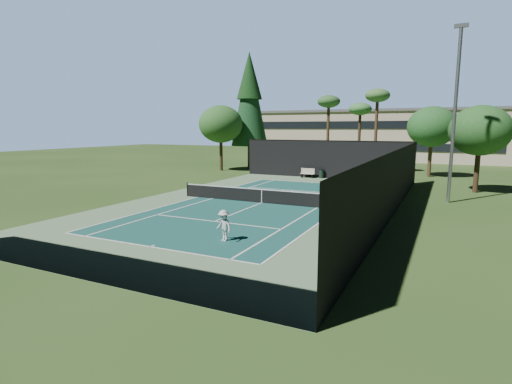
{
  "coord_description": "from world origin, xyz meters",
  "views": [
    {
      "loc": [
        11.8,
        -25.41,
        5.29
      ],
      "look_at": [
        1.0,
        -3.0,
        1.3
      ],
      "focal_mm": 28.0,
      "sensor_mm": 36.0,
      "label": 1
    }
  ],
  "objects_px": {
    "tennis_ball_b": "(238,191)",
    "park_bench": "(308,173)",
    "trash_bin": "(321,174)",
    "tennis_ball_a": "(117,227)",
    "tennis_ball_c": "(294,194)",
    "tennis_net": "(262,195)",
    "player": "(224,226)",
    "tennis_ball_d": "(216,190)"
  },
  "relations": [
    {
      "from": "tennis_ball_b",
      "to": "park_bench",
      "type": "distance_m",
      "value": 11.7
    },
    {
      "from": "tennis_ball_b",
      "to": "trash_bin",
      "type": "relative_size",
      "value": 0.06
    },
    {
      "from": "tennis_ball_a",
      "to": "tennis_ball_c",
      "type": "distance_m",
      "value": 15.36
    },
    {
      "from": "tennis_net",
      "to": "player",
      "type": "distance_m",
      "value": 9.91
    },
    {
      "from": "player",
      "to": "tennis_ball_d",
      "type": "relative_size",
      "value": 21.54
    },
    {
      "from": "tennis_net",
      "to": "tennis_ball_d",
      "type": "distance_m",
      "value": 7.06
    },
    {
      "from": "player",
      "to": "tennis_ball_a",
      "type": "distance_m",
      "value": 6.5
    },
    {
      "from": "tennis_ball_c",
      "to": "park_bench",
      "type": "relative_size",
      "value": 0.04
    },
    {
      "from": "tennis_net",
      "to": "tennis_ball_c",
      "type": "distance_m",
      "value": 4.83
    },
    {
      "from": "player",
      "to": "tennis_ball_c",
      "type": "xyz_separation_m",
      "value": [
        -1.76,
        14.34,
        -0.72
      ]
    },
    {
      "from": "tennis_net",
      "to": "tennis_ball_a",
      "type": "xyz_separation_m",
      "value": [
        -3.96,
        -9.88,
        -0.53
      ]
    },
    {
      "from": "tennis_ball_a",
      "to": "tennis_ball_d",
      "type": "height_order",
      "value": "tennis_ball_d"
    },
    {
      "from": "player",
      "to": "tennis_ball_c",
      "type": "bearing_deg",
      "value": 118.93
    },
    {
      "from": "tennis_net",
      "to": "tennis_ball_c",
      "type": "bearing_deg",
      "value": 81.24
    },
    {
      "from": "tennis_net",
      "to": "tennis_ball_c",
      "type": "relative_size",
      "value": 207.31
    },
    {
      "from": "player",
      "to": "tennis_ball_d",
      "type": "distance_m",
      "value": 15.77
    },
    {
      "from": "player",
      "to": "park_bench",
      "type": "height_order",
      "value": "player"
    },
    {
      "from": "tennis_ball_b",
      "to": "tennis_ball_c",
      "type": "xyz_separation_m",
      "value": [
        4.79,
        0.81,
        0.0
      ]
    },
    {
      "from": "tennis_ball_a",
      "to": "tennis_ball_c",
      "type": "bearing_deg",
      "value": 72.2
    },
    {
      "from": "player",
      "to": "tennis_ball_a",
      "type": "relative_size",
      "value": 25.84
    },
    {
      "from": "tennis_ball_d",
      "to": "tennis_ball_a",
      "type": "bearing_deg",
      "value": -81.41
    },
    {
      "from": "tennis_ball_a",
      "to": "trash_bin",
      "type": "xyz_separation_m",
      "value": [
        3.69,
        25.61,
        0.45
      ]
    },
    {
      "from": "park_bench",
      "to": "tennis_ball_b",
      "type": "bearing_deg",
      "value": -101.6
    },
    {
      "from": "tennis_ball_a",
      "to": "park_bench",
      "type": "distance_m",
      "value": 25.37
    },
    {
      "from": "tennis_net",
      "to": "trash_bin",
      "type": "relative_size",
      "value": 13.65
    },
    {
      "from": "tennis_ball_b",
      "to": "tennis_ball_d",
      "type": "height_order",
      "value": "tennis_ball_d"
    },
    {
      "from": "tennis_net",
      "to": "tennis_ball_a",
      "type": "bearing_deg",
      "value": -111.86
    },
    {
      "from": "park_bench",
      "to": "trash_bin",
      "type": "distance_m",
      "value": 1.48
    },
    {
      "from": "tennis_ball_b",
      "to": "trash_bin",
      "type": "height_order",
      "value": "trash_bin"
    },
    {
      "from": "player",
      "to": "tennis_ball_b",
      "type": "xyz_separation_m",
      "value": [
        -6.55,
        13.53,
        -0.72
      ]
    },
    {
      "from": "tennis_ball_a",
      "to": "tennis_ball_b",
      "type": "bearing_deg",
      "value": 90.41
    },
    {
      "from": "trash_bin",
      "to": "tennis_ball_d",
      "type": "bearing_deg",
      "value": -115.43
    },
    {
      "from": "tennis_ball_d",
      "to": "park_bench",
      "type": "height_order",
      "value": "park_bench"
    },
    {
      "from": "tennis_ball_c",
      "to": "tennis_ball_d",
      "type": "relative_size",
      "value": 0.89
    },
    {
      "from": "tennis_ball_b",
      "to": "tennis_ball_c",
      "type": "relative_size",
      "value": 0.97
    },
    {
      "from": "tennis_ball_b",
      "to": "player",
      "type": "bearing_deg",
      "value": -64.17
    },
    {
      "from": "tennis_ball_d",
      "to": "tennis_ball_b",
      "type": "bearing_deg",
      "value": 7.97
    },
    {
      "from": "player",
      "to": "tennis_ball_b",
      "type": "relative_size",
      "value": 24.83
    },
    {
      "from": "tennis_ball_a",
      "to": "tennis_ball_d",
      "type": "xyz_separation_m",
      "value": [
        -2.05,
        13.55,
        0.01
      ]
    },
    {
      "from": "tennis_ball_b",
      "to": "park_bench",
      "type": "height_order",
      "value": "park_bench"
    },
    {
      "from": "tennis_ball_b",
      "to": "trash_bin",
      "type": "bearing_deg",
      "value": 72.18
    },
    {
      "from": "player",
      "to": "tennis_ball_a",
      "type": "xyz_separation_m",
      "value": [
        -6.45,
        -0.29,
        -0.72
      ]
    }
  ]
}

